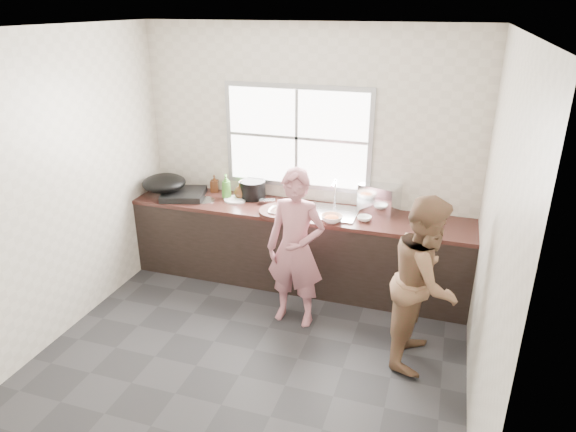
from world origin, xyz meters
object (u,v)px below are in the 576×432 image
(bowl_mince, at_px, (280,212))
(plate_food, at_px, (235,200))
(wok, at_px, (164,183))
(bottle_brown_tall, at_px, (215,184))
(woman, at_px, (296,254))
(pot_lid_left, at_px, (185,191))
(cutting_board, at_px, (280,212))
(burner, at_px, (184,194))
(bottle_green, at_px, (226,186))
(bottle_brown_short, at_px, (241,190))
(bowl_held, at_px, (364,218))
(pot_lid_right, at_px, (205,200))
(glass_jar, at_px, (242,190))
(person_side, at_px, (425,281))
(bowl_crabs, at_px, (332,219))
(dish_rack, at_px, (379,198))
(black_pot, at_px, (253,190))

(bowl_mince, distance_m, plate_food, 0.64)
(wok, bearing_deg, bottle_brown_tall, 32.35)
(woman, height_order, pot_lid_left, woman)
(cutting_board, height_order, wok, wok)
(cutting_board, xyz_separation_m, bowl_mince, (0.01, -0.02, 0.01))
(woman, xyz_separation_m, burner, (-1.51, 0.67, 0.18))
(bottle_green, distance_m, bottle_brown_short, 0.17)
(bottle_brown_short, bearing_deg, wok, -167.32)
(plate_food, distance_m, bottle_green, 0.18)
(bowl_held, bearing_deg, pot_lid_right, 179.68)
(bowl_mince, xyz_separation_m, bottle_green, (-0.72, 0.27, 0.11))
(plate_food, xyz_separation_m, pot_lid_left, (-0.65, 0.08, -0.00))
(bottle_brown_short, bearing_deg, glass_jar, 110.55)
(pot_lid_left, bearing_deg, bottle_green, -4.74)
(person_side, xyz_separation_m, bowl_crabs, (-0.96, 0.71, 0.14))
(bottle_green, relative_size, dish_rack, 0.72)
(plate_food, distance_m, bottle_brown_tall, 0.40)
(bottle_brown_tall, xyz_separation_m, burner, (-0.25, -0.27, -0.06))
(cutting_board, xyz_separation_m, burner, (-1.18, 0.13, 0.01))
(wok, bearing_deg, bowl_crabs, -4.17)
(bowl_mince, bearing_deg, person_side, -25.69)
(glass_jar, height_order, pot_lid_right, glass_jar)
(dish_rack, bearing_deg, woman, -107.54)
(bottle_brown_short, relative_size, pot_lid_right, 0.83)
(pot_lid_right, bearing_deg, pot_lid_left, 150.40)
(bowl_crabs, bearing_deg, glass_jar, 158.96)
(burner, bearing_deg, bowl_mince, -7.63)
(black_pot, bearing_deg, bottle_brown_tall, 172.48)
(woman, relative_size, bottle_brown_tall, 7.94)
(glass_jar, bearing_deg, person_side, -28.68)
(bowl_held, distance_m, pot_lid_right, 1.76)
(bottle_brown_tall, bearing_deg, bowl_crabs, -16.59)
(woman, xyz_separation_m, pot_lid_left, (-1.58, 0.83, 0.15))
(cutting_board, relative_size, plate_food, 1.78)
(bowl_held, bearing_deg, pot_lid_left, 174.49)
(bowl_mince, xyz_separation_m, dish_rack, (0.94, 0.43, 0.11))
(bowl_held, height_order, pot_lid_left, bowl_held)
(cutting_board, xyz_separation_m, bowl_held, (0.85, 0.09, 0.01))
(person_side, height_order, plate_food, person_side)
(pot_lid_right, bearing_deg, bowl_mince, -7.62)
(woman, height_order, wok, woman)
(black_pot, bearing_deg, wok, -166.44)
(cutting_board, bearing_deg, bowl_crabs, -3.73)
(bottle_green, distance_m, pot_lid_right, 0.28)
(bowl_mince, bearing_deg, burner, 172.37)
(wok, bearing_deg, burner, 7.42)
(glass_jar, height_order, wok, wok)
(plate_food, relative_size, burner, 0.55)
(burner, relative_size, dish_rack, 1.18)
(dish_rack, height_order, pot_lid_right, dish_rack)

